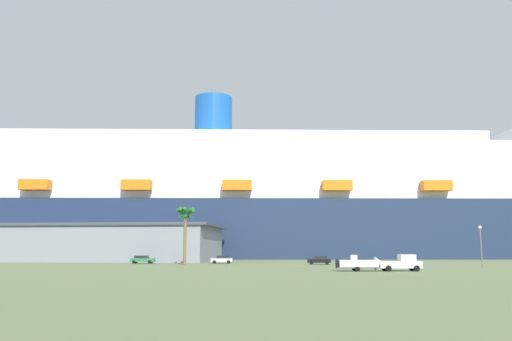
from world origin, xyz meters
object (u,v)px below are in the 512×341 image
Objects in this scene: small_boat_on_trailer at (363,264)px; palm_tree at (185,218)px; parked_car_yellow_taxi at (99,258)px; street_lamp at (481,239)px; cruise_ship at (332,208)px; parked_car_black_coupe at (319,260)px; pickup_truck at (401,263)px; parked_car_silver_sedan at (222,259)px; parked_car_green_wagon at (142,259)px.

small_boat_on_trailer is 36.94m from palm_tree.
small_boat_on_trailer is at bearing -39.57° from parked_car_yellow_taxi.
palm_tree is 50.39m from street_lamp.
cruise_ship reaches higher than parked_car_black_coupe.
parked_car_black_coupe is at bearing -98.71° from cruise_ship.
palm_tree is (-33.34, 22.39, 7.43)m from pickup_truck.
parked_car_yellow_taxi is 29.22m from parked_car_silver_sedan.
parked_car_green_wagon and parked_car_black_coupe have the same top height.
parked_car_silver_sedan is (28.03, -8.27, -0.00)m from parked_car_yellow_taxi.
palm_tree reaches higher than small_boat_on_trailer.
small_boat_on_trailer is (-5.20, -0.34, -0.08)m from pickup_truck.
small_boat_on_trailer reaches higher than parked_car_yellow_taxi.
parked_car_green_wagon is 1.05× the size of parked_car_black_coupe.
palm_tree is 2.24× the size of parked_car_yellow_taxi.
parked_car_green_wagon is (-10.37, 10.33, -7.64)m from palm_tree.
parked_car_black_coupe is at bearing -15.65° from parked_car_yellow_taxi.
street_lamp reaches higher than pickup_truck.
parked_car_yellow_taxi is at bearing -141.56° from cruise_ship.
pickup_truck is 40.84m from palm_tree.
parked_car_green_wagon is at bearing 172.75° from parked_car_black_coupe.
street_lamp is 1.39× the size of parked_car_green_wagon.
parked_car_yellow_taxi is at bearing 140.43° from small_boat_on_trailer.
street_lamp reaches higher than small_boat_on_trailer.
small_boat_on_trailer is at bearing -40.63° from parked_car_green_wagon.
street_lamp is at bearing -16.94° from parked_car_green_wagon.
palm_tree is 1.57× the size of street_lamp.
cruise_ship is at bearing 62.16° from palm_tree.
palm_tree reaches higher than street_lamp.
pickup_truck is 5.21m from small_boat_on_trailer.
cruise_ship reaches higher than parked_car_silver_sedan.
parked_car_yellow_taxi is at bearing 139.61° from palm_tree.
cruise_ship is at bearing 102.69° from street_lamp.
palm_tree reaches higher than pickup_truck.
cruise_ship is at bearing 86.43° from small_boat_on_trailer.
cruise_ship is 63.03× the size of parked_car_silver_sedan.
pickup_truck is 29.55m from parked_car_black_coupe.
small_boat_on_trailer is 40.39m from parked_car_silver_sedan.
pickup_truck is 54.60m from parked_car_green_wagon.
cruise_ship reaches higher than small_boat_on_trailer.
palm_tree is at bearing -117.48° from parked_car_silver_sedan.
small_boat_on_trailer is at bearing -176.31° from pickup_truck.
parked_car_yellow_taxi and parked_car_silver_sedan have the same top height.
cruise_ship is at bearing 62.08° from parked_car_silver_sedan.
pickup_truck is 0.86× the size of street_lamp.
parked_car_silver_sedan is (-22.53, 33.52, -0.13)m from small_boat_on_trailer.
palm_tree is at bearing -44.87° from parked_car_green_wagon.
parked_car_black_coupe is at bearing 150.99° from street_lamp.
palm_tree is 2.38× the size of parked_car_silver_sedan.
parked_car_yellow_taxi is (-55.93, -44.39, -14.41)m from cruise_ship.
parked_car_green_wagon is 35.35m from parked_car_black_coupe.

